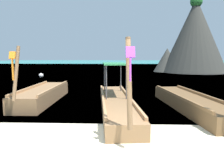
% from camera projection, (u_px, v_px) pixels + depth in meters
% --- Properties ---
extents(ground, '(120.00, 120.00, 0.00)m').
position_uv_depth(ground, '(104.00, 151.00, 4.94)').
color(ground, beige).
extents(sea_water, '(120.00, 120.00, 0.00)m').
position_uv_depth(sea_water, '(120.00, 64.00, 66.41)').
color(sea_water, teal).
rests_on(sea_water, ground).
extents(longtail_boat_orange_ribbon, '(1.34, 5.59, 2.47)m').
position_uv_depth(longtail_boat_orange_ribbon, '(43.00, 95.00, 10.32)').
color(longtail_boat_orange_ribbon, olive).
rests_on(longtail_boat_orange_ribbon, ground).
extents(longtail_boat_violet_ribbon, '(1.86, 7.34, 2.56)m').
position_uv_depth(longtail_boat_violet_ribbon, '(116.00, 102.00, 8.75)').
color(longtail_boat_violet_ribbon, olive).
rests_on(longtail_boat_violet_ribbon, ground).
extents(longtail_boat_yellow_ribbon, '(1.87, 6.50, 2.51)m').
position_uv_depth(longtail_boat_yellow_ribbon, '(190.00, 103.00, 8.72)').
color(longtail_boat_yellow_ribbon, brown).
rests_on(longtail_boat_yellow_ribbon, ground).
extents(karst_rock, '(9.40, 8.39, 9.98)m').
position_uv_depth(karst_rock, '(193.00, 37.00, 29.31)').
color(karst_rock, '#383833').
rests_on(karst_rock, ground).
extents(mooring_buoy_near, '(0.45, 0.45, 0.45)m').
position_uv_depth(mooring_buoy_near, '(41.00, 75.00, 21.96)').
color(mooring_buoy_near, white).
rests_on(mooring_buoy_near, sea_water).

